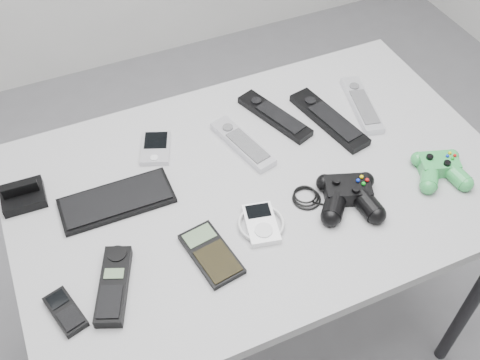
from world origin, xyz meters
name	(u,v)px	position (x,y,z in m)	size (l,w,h in m)	color
floor	(289,338)	(0.00, 0.00, 0.00)	(3.50, 3.50, 0.00)	slate
desk	(260,198)	(-0.10, 0.07, 0.72)	(1.18, 0.76, 0.79)	#98979A
pda_keyboard	(117,200)	(-0.43, 0.14, 0.80)	(0.26, 0.11, 0.02)	black
dock_bracket	(22,193)	(-0.63, 0.23, 0.81)	(0.10, 0.09, 0.05)	black
pda	(156,148)	(-0.30, 0.27, 0.80)	(0.07, 0.11, 0.02)	silver
remote_silver_a	(243,143)	(-0.09, 0.19, 0.80)	(0.05, 0.21, 0.02)	silver
remote_black_a	(275,116)	(0.03, 0.25, 0.80)	(0.05, 0.23, 0.02)	black
remote_black_b	(329,119)	(0.15, 0.18, 0.80)	(0.06, 0.25, 0.02)	black
remote_silver_b	(362,104)	(0.26, 0.20, 0.80)	(0.05, 0.22, 0.02)	silver
mobile_phone	(65,311)	(-0.60, -0.10, 0.80)	(0.05, 0.11, 0.02)	black
cordless_handset	(114,285)	(-0.50, -0.08, 0.80)	(0.06, 0.18, 0.03)	black
calculator	(211,254)	(-0.29, -0.09, 0.80)	(0.08, 0.16, 0.02)	black
mp3_player	(261,223)	(-0.16, -0.06, 0.80)	(0.10, 0.11, 0.02)	white
controller_black	(349,194)	(0.06, -0.07, 0.81)	(0.25, 0.16, 0.05)	black
controller_green	(440,168)	(0.30, -0.09, 0.81)	(0.13, 0.14, 0.04)	#238138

